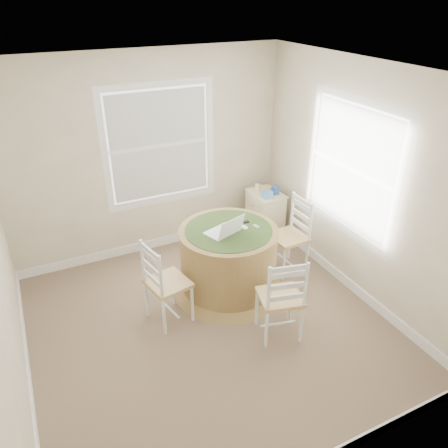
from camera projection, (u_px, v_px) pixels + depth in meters
room at (216, 208)px, 4.25m from camera, size 3.64×3.64×2.64m
round_table at (228, 258)px, 5.05m from camera, size 1.31×1.31×0.81m
chair_left at (168, 283)px, 4.56m from camera, size 0.48×0.49×0.95m
chair_near at (280, 297)px, 4.36m from camera, size 0.50×0.49×0.95m
chair_right at (288, 237)px, 5.39m from camera, size 0.42×0.43×0.95m
laptop at (224, 231)px, 4.79m from camera, size 0.43×0.41×0.25m
mouse at (244, 227)px, 4.90m from camera, size 0.07×0.11×0.04m
phone at (256, 226)px, 4.94m from camera, size 0.05×0.09×0.02m
keys at (246, 222)px, 5.02m from camera, size 0.06×0.06×0.02m
corner_chest at (265, 215)px, 6.17m from camera, size 0.41×0.54×0.70m
tissue_box at (267, 194)px, 5.86m from camera, size 0.12×0.12×0.10m
box_yellow at (266, 189)px, 6.04m from camera, size 0.15×0.10×0.06m
box_blue at (274, 190)px, 5.94m from camera, size 0.08×0.08×0.12m
cup_cream at (258, 187)px, 6.05m from camera, size 0.07×0.07×0.09m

